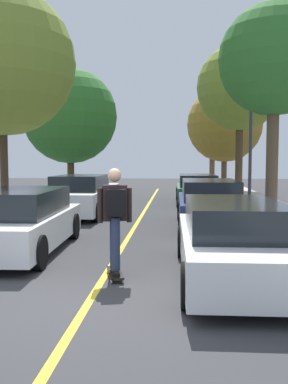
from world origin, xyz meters
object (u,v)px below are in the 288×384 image
parked_car_right_near (209,204)px  street_tree_left_near (70,116)px  parked_car_right_far (197,189)px  skateboard (115,273)px  street_tree_right_nearest (274,61)px  street_tree_right_far (225,125)px  parked_car_left_near (80,196)px  parked_car_right_nearest (234,240)px  street_tree_right_near (240,87)px  street_tree_right_farthest (212,136)px  parked_car_left_nearest (19,221)px  skateboarder (115,213)px  streetlamp (251,120)px  street_tree_left_nearest (2,62)px

parked_car_right_near → street_tree_left_near: street_tree_left_near is taller
parked_car_right_far → skateboard: parked_car_right_far is taller
street_tree_right_nearest → street_tree_right_far: size_ratio=1.05×
parked_car_left_near → street_tree_left_near: street_tree_left_near is taller
parked_car_right_nearest → street_tree_right_near: bearing=81.5°
street_tree_right_near → street_tree_right_farthest: 14.65m
parked_car_left_nearest → street_tree_left_near: size_ratio=0.71×
street_tree_right_farthest → skateboarder: 28.02m
parked_car_right_near → street_tree_right_near: 8.93m
skateboard → street_tree_right_nearest: bearing=57.5°
parked_car_right_near → skateboard: 5.96m
parked_car_left_nearest → streetlamp: bearing=48.9°
street_tree_right_near → skateboarder: street_tree_right_near is taller
parked_car_left_near → street_tree_right_farthest: (6.32, 19.63, 3.18)m
parked_car_right_near → street_tree_right_far: 14.02m
street_tree_left_near → street_tree_right_farthest: 15.55m
street_tree_right_far → street_tree_right_farthest: (-0.00, 8.53, -0.21)m
streetlamp → skateboard: streetlamp is taller
parked_car_right_far → street_tree_left_near: size_ratio=0.73×
parked_car_left_near → skateboard: 8.32m
street_tree_left_near → street_tree_right_far: 9.47m
street_tree_right_near → parked_car_right_far: bearing=-167.1°
parked_car_right_near → skateboard: bearing=-109.8°
parked_car_left_nearest → street_tree_right_near: size_ratio=0.64×
skateboard → street_tree_left_near: bearing=106.7°
street_tree_left_near → street_tree_left_nearest: bearing=-90.0°
street_tree_right_near → street_tree_right_far: size_ratio=1.15×
parked_car_left_nearest → parked_car_left_near: parked_car_left_near is taller
street_tree_right_farthest → skateboarder: size_ratio=3.11×
parked_car_left_near → street_tree_right_farthest: 20.86m
parked_car_left_near → street_tree_left_nearest: 5.11m
parked_car_left_nearest → street_tree_left_near: (-1.93, 12.47, 3.51)m
street_tree_left_near → street_tree_right_farthest: street_tree_left_near is taller
street_tree_right_nearest → skateboard: size_ratio=7.50×
street_tree_right_farthest → streetlamp: size_ratio=0.94×
parked_car_left_near → skateboarder: skateboarder is taller
parked_car_right_nearest → skateboard: (-2.01, -0.15, -0.56)m
street_tree_left_near → skateboarder: 15.37m
parked_car_right_far → skateboard: 12.72m
street_tree_right_far → streetlamp: (-0.18, -10.07, -0.65)m
parked_car_right_near → skateboarder: size_ratio=2.64×
street_tree_left_near → street_tree_right_near: (8.25, -1.40, 1.11)m
parked_car_right_near → street_tree_left_near: size_ratio=0.72×
parked_car_right_near → street_tree_left_nearest: street_tree_left_nearest is taller
street_tree_right_farthest → skateboard: size_ratio=6.27×
parked_car_right_near → street_tree_right_nearest: street_tree_right_nearest is taller
parked_car_right_nearest → street_tree_right_near: size_ratio=0.64×
parked_car_left_near → parked_car_right_far: size_ratio=0.94×
street_tree_left_near → street_tree_right_far: size_ratio=1.03×
street_tree_left_nearest → streetlamp: 8.77m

